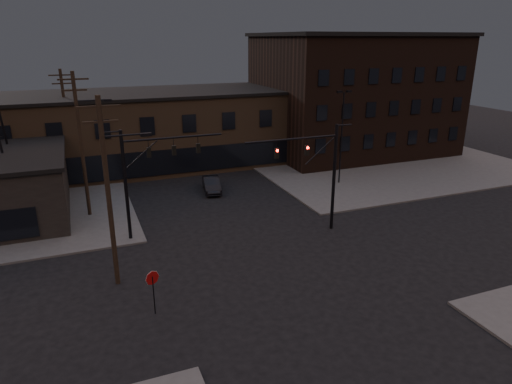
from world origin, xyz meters
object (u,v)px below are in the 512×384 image
at_px(parked_car_lot_a, 341,159).
at_px(car_crossing, 212,185).
at_px(stop_sign, 153,283).
at_px(traffic_signal_near, 321,168).
at_px(traffic_signal_far, 144,171).
at_px(parked_car_lot_b, 340,151).

height_order(parked_car_lot_a, car_crossing, parked_car_lot_a).
distance_m(stop_sign, parked_car_lot_a, 32.79).
bearing_deg(parked_car_lot_a, traffic_signal_near, 128.27).
xyz_separation_m(traffic_signal_far, car_crossing, (7.25, 8.39, -4.32)).
bearing_deg(car_crossing, parked_car_lot_a, 21.30).
xyz_separation_m(traffic_signal_far, stop_sign, (-1.28, -9.99, -3.17)).
relative_size(traffic_signal_near, parked_car_lot_b, 1.90).
bearing_deg(stop_sign, traffic_signal_near, 25.90).
distance_m(traffic_signal_far, car_crossing, 11.90).
xyz_separation_m(traffic_signal_near, parked_car_lot_b, (13.61, 18.89, -4.17)).
bearing_deg(parked_car_lot_a, car_crossing, 86.36).
height_order(traffic_signal_near, parked_car_lot_a, traffic_signal_near).
distance_m(stop_sign, parked_car_lot_b, 37.05).
relative_size(traffic_signal_near, car_crossing, 1.91).
bearing_deg(car_crossing, stop_sign, -104.98).
height_order(parked_car_lot_a, parked_car_lot_b, parked_car_lot_a).
xyz_separation_m(traffic_signal_near, stop_sign, (-13.36, -6.49, -3.09)).
height_order(traffic_signal_far, parked_car_lot_b, traffic_signal_far).
xyz_separation_m(parked_car_lot_a, parked_car_lot_b, (2.32, 3.76, -0.14)).
height_order(traffic_signal_far, parked_car_lot_a, traffic_signal_far).
bearing_deg(traffic_signal_far, car_crossing, 49.16).
distance_m(parked_car_lot_b, car_crossing, 19.72).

